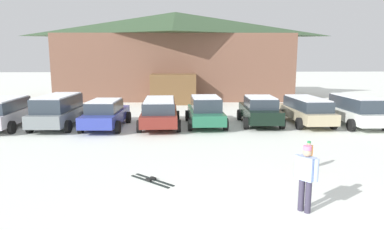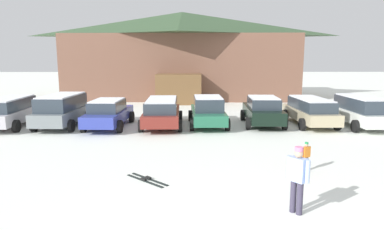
# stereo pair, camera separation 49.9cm
# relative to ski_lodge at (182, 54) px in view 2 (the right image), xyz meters

# --- Properties ---
(ski_lodge) EXTENTS (21.13, 11.43, 7.86)m
(ski_lodge) POSITION_rel_ski_lodge_xyz_m (0.00, 0.00, 0.00)
(ski_lodge) COLOR brown
(ski_lodge) RESTS_ON ground
(parked_silver_wagon) EXTENTS (2.17, 4.60, 1.60)m
(parked_silver_wagon) POSITION_rel_ski_lodge_xyz_m (-9.06, -14.46, -3.10)
(parked_silver_wagon) COLOR #BDB9C2
(parked_silver_wagon) RESTS_ON ground
(parked_grey_wagon) EXTENTS (2.32, 4.56, 1.76)m
(parked_grey_wagon) POSITION_rel_ski_lodge_xyz_m (-6.25, -14.34, -3.04)
(parked_grey_wagon) COLOR slate
(parked_grey_wagon) RESTS_ON ground
(parked_blue_hatchback) EXTENTS (2.24, 4.57, 1.52)m
(parked_blue_hatchback) POSITION_rel_ski_lodge_xyz_m (-3.71, -14.59, -3.19)
(parked_blue_hatchback) COLOR #323FA3
(parked_blue_hatchback) RESTS_ON ground
(parked_maroon_van) EXTENTS (2.27, 4.69, 1.53)m
(parked_maroon_van) POSITION_rel_ski_lodge_xyz_m (-0.84, -14.42, -3.13)
(parked_maroon_van) COLOR maroon
(parked_maroon_van) RESTS_ON ground
(parked_green_coupe) EXTENTS (2.15, 4.45, 1.65)m
(parked_green_coupe) POSITION_rel_ski_lodge_xyz_m (1.67, -14.22, -3.15)
(parked_green_coupe) COLOR #256A4B
(parked_green_coupe) RESTS_ON ground
(parked_black_sedan) EXTENTS (2.25, 4.31, 1.60)m
(parked_black_sedan) POSITION_rel_ski_lodge_xyz_m (4.74, -14.03, -3.16)
(parked_black_sedan) COLOR black
(parked_black_sedan) RESTS_ON ground
(parked_beige_suv) EXTENTS (2.16, 4.68, 1.53)m
(parked_beige_suv) POSITION_rel_ski_lodge_xyz_m (7.37, -14.09, -3.14)
(parked_beige_suv) COLOR tan
(parked_beige_suv) RESTS_ON ground
(parked_white_suv) EXTENTS (2.13, 4.59, 1.67)m
(parked_white_suv) POSITION_rel_ski_lodge_xyz_m (9.92, -14.61, -3.07)
(parked_white_suv) COLOR white
(parked_white_suv) RESTS_ON ground
(skier_adult_in_blue_parka) EXTENTS (0.44, 0.50, 1.67)m
(skier_adult_in_blue_parka) POSITION_rel_ski_lodge_xyz_m (3.23, -24.97, -3.03)
(skier_adult_in_blue_parka) COLOR #3B364C
(skier_adult_in_blue_parka) RESTS_ON ground
(skier_child_in_orange_jacket) EXTENTS (0.34, 0.23, 0.99)m
(skier_child_in_orange_jacket) POSITION_rel_ski_lodge_xyz_m (4.51, -21.86, -3.42)
(skier_child_in_orange_jacket) COLOR #3A3855
(skier_child_in_orange_jacket) RESTS_ON ground
(pair_of_skis) EXTENTS (1.41, 1.32, 0.08)m
(pair_of_skis) POSITION_rel_ski_lodge_xyz_m (-0.68, -22.68, -3.95)
(pair_of_skis) COLOR black
(pair_of_skis) RESTS_ON ground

